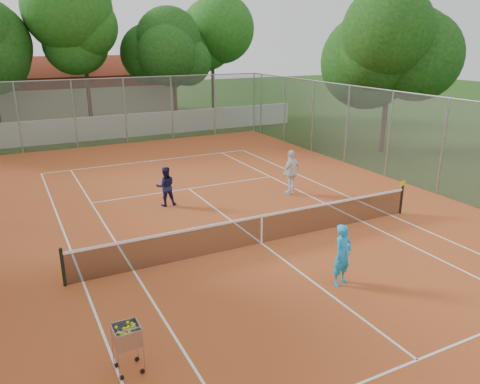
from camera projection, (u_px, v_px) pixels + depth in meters
name	position (u px, v px, depth m)	size (l,w,h in m)	color
ground	(261.00, 244.00, 14.87)	(120.00, 120.00, 0.00)	#19380F
court_pad	(261.00, 244.00, 14.87)	(18.00, 34.00, 0.02)	#B35022
court_lines	(261.00, 243.00, 14.86)	(10.98, 23.78, 0.01)	white
tennis_net	(262.00, 229.00, 14.71)	(11.88, 0.10, 0.98)	black
perimeter_fence	(262.00, 184.00, 14.25)	(18.00, 34.00, 4.00)	slate
boundary_wall	(119.00, 126.00, 30.72)	(26.00, 0.30, 1.50)	white
clubhouse	(64.00, 91.00, 37.87)	(16.40, 9.00, 4.40)	beige
tropical_trees	(104.00, 58.00, 31.94)	(29.00, 19.00, 10.00)	#11380E
player_near	(343.00, 255.00, 12.16)	(0.61, 0.40, 1.67)	#1A9BE3
player_far_left	(166.00, 186.00, 18.03)	(0.75, 0.58, 1.54)	#161944
player_far_right	(291.00, 172.00, 19.39)	(1.09, 0.45, 1.86)	white
ball_hopper	(128.00, 347.00, 8.98)	(0.53, 0.53, 1.09)	#A8A9AF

